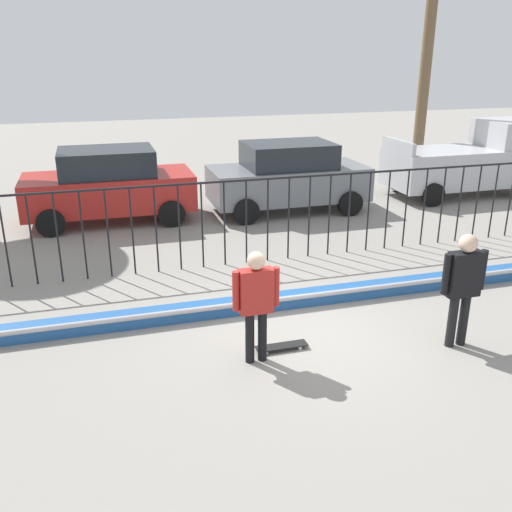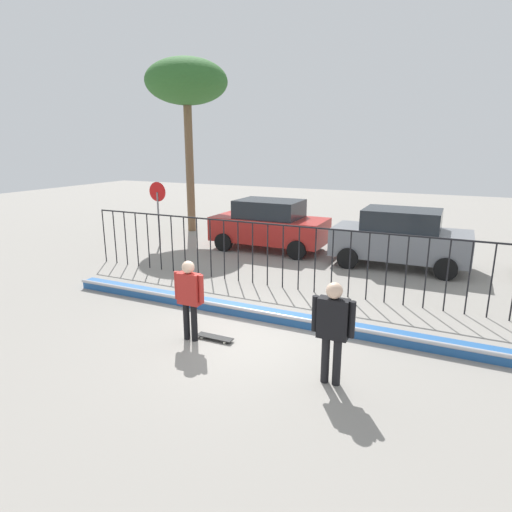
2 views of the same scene
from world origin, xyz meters
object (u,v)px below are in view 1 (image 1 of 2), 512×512
object	(u,v)px
camera_operator	(463,280)
parked_car_gray	(288,176)
parked_car_red	(109,185)
skateboard	(282,346)
skateboarder	(256,297)
pickup_truck	(470,161)

from	to	relation	value
camera_operator	parked_car_gray	world-z (taller)	parked_car_gray
camera_operator	parked_car_gray	distance (m)	7.98
parked_car_gray	parked_car_red	bearing A→B (deg)	179.86
skateboard	camera_operator	bearing A→B (deg)	-8.76
skateboarder	parked_car_red	distance (m)	8.09
skateboarder	parked_car_gray	xyz separation A→B (m)	(3.13, 7.57, -0.04)
pickup_truck	camera_operator	bearing A→B (deg)	-130.54
camera_operator	pickup_truck	size ratio (longest dim) A/B	0.38
camera_operator	skateboard	bearing A→B (deg)	36.51
skateboarder	pickup_truck	xyz separation A→B (m)	(9.13, 7.79, 0.02)
skateboard	camera_operator	distance (m)	2.87
parked_car_red	parked_car_gray	distance (m)	4.81
parked_car_red	parked_car_gray	bearing A→B (deg)	-7.22
parked_car_red	pickup_truck	xyz separation A→B (m)	(10.80, -0.13, 0.06)
skateboard	parked_car_red	world-z (taller)	parked_car_red
parked_car_red	pickup_truck	bearing A→B (deg)	-3.81
camera_operator	skateboarder	bearing A→B (deg)	41.94
skateboard	parked_car_gray	xyz separation A→B (m)	(2.67, 7.38, 0.91)
camera_operator	parked_car_red	world-z (taller)	parked_car_red
camera_operator	parked_car_gray	size ratio (longest dim) A/B	0.42
parked_car_gray	pickup_truck	world-z (taller)	pickup_truck
parked_car_gray	skateboarder	bearing A→B (deg)	-108.52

